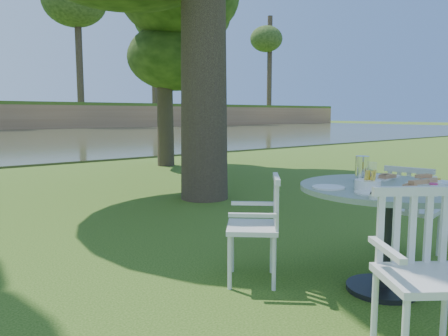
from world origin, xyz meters
The scene contains 6 objects.
ground centered at (0.00, 0.00, 0.00)m, with size 140.00×140.00×0.00m, color #23440E.
table centered at (0.23, -1.55, 0.68)m, with size 1.33×1.33×0.86m.
chair_ne centered at (1.16, -1.27, 0.54)m, with size 0.51×0.53×0.91m.
chair_nw centered at (-0.37, -0.78, 0.53)m, with size 0.62×0.63×0.91m.
chair_sw centered at (-0.48, -2.20, 0.58)m, with size 0.68×0.67×0.99m.
tableware centered at (0.20, -1.49, 0.90)m, with size 1.16×0.85×0.22m.
Camera 1 is at (-2.89, -3.37, 1.42)m, focal length 35.00 mm.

